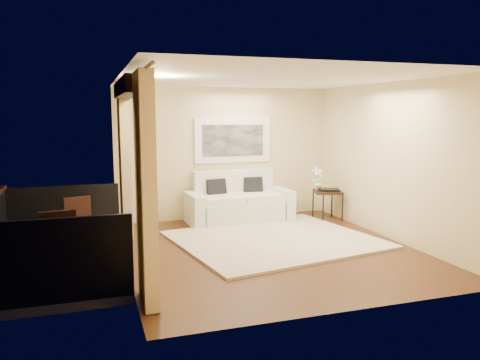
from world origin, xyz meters
TOP-DOWN VIEW (x-y plane):
  - floor at (0.00, 0.00)m, footprint 5.00×5.00m
  - room_shell at (-2.13, 0.00)m, footprint 5.00×6.40m
  - balcony at (-3.31, 0.00)m, footprint 1.81×2.60m
  - curtains at (-2.11, 0.00)m, footprint 0.16×4.80m
  - artwork at (0.15, 2.46)m, footprint 1.62×0.07m
  - rug at (0.28, 0.44)m, footprint 3.62×3.29m
  - sofa at (0.15, 2.10)m, footprint 2.14×1.00m
  - side_table at (1.93, 1.62)m, footprint 0.69×0.69m
  - tray at (1.94, 1.59)m, footprint 0.46×0.41m
  - orchid at (1.75, 1.75)m, footprint 0.26×0.18m
  - bistro_table at (-2.84, -0.54)m, footprint 0.62×0.62m
  - balcony_chair_far at (-2.92, 0.70)m, footprint 0.48×0.49m
  - balcony_chair_near at (-3.09, -0.90)m, footprint 0.49×0.49m
  - ice_bucket at (-3.03, -0.45)m, footprint 0.18×0.18m
  - candle at (-2.76, -0.41)m, footprint 0.06×0.06m
  - vase at (-2.90, -0.71)m, footprint 0.04×0.04m
  - glass_a at (-2.66, -0.61)m, footprint 0.06×0.06m
  - glass_b at (-2.69, -0.54)m, footprint 0.06×0.06m

SIDE VIEW (x-z plane):
  - floor at x=0.00m, z-range 0.00..0.00m
  - rug at x=0.28m, z-range 0.00..0.04m
  - balcony at x=-3.31m, z-range -0.41..0.76m
  - sofa at x=0.15m, z-range -0.15..0.86m
  - balcony_chair_far at x=-2.92m, z-range 0.07..0.98m
  - side_table at x=1.93m, z-range 0.24..0.84m
  - balcony_chair_near at x=-3.09m, z-range 0.08..1.07m
  - tray at x=1.94m, z-range 0.60..0.65m
  - bistro_table at x=-2.84m, z-range 0.27..0.98m
  - candle at x=-2.76m, z-range 0.71..0.78m
  - glass_a at x=-2.66m, z-range 0.71..0.83m
  - glass_b at x=-2.69m, z-range 0.71..0.83m
  - vase at x=-2.90m, z-range 0.71..0.89m
  - ice_bucket at x=-3.03m, z-range 0.71..0.91m
  - orchid at x=1.75m, z-range 0.60..1.09m
  - curtains at x=-2.11m, z-range 0.02..2.66m
  - artwork at x=0.15m, z-range 1.16..2.08m
  - room_shell at x=-2.13m, z-range 0.02..5.02m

